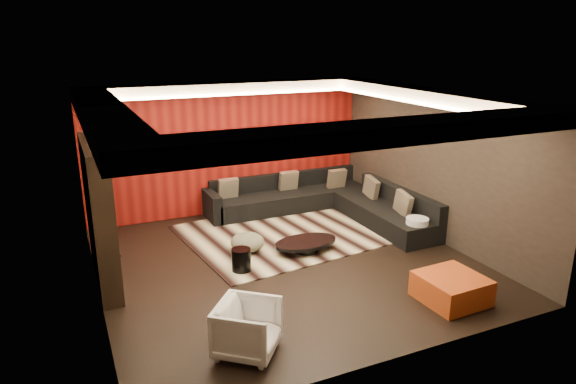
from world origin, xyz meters
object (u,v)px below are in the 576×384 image
armchair (247,329)px  white_side_table (417,231)px  sectional_sofa (325,203)px  coffee_table (306,246)px  orange_ottoman (451,288)px  drum_stool (241,260)px

armchair → white_side_table: bearing=-25.4°
armchair → sectional_sofa: size_ratio=0.20×
coffee_table → orange_ottoman: bearing=-64.7°
drum_stool → sectional_sofa: 3.16m
coffee_table → armchair: bearing=-129.3°
coffee_table → white_side_table: white_side_table is taller
armchair → drum_stool: bearing=21.7°
drum_stool → orange_ottoman: 3.27m
white_side_table → armchair: (-3.99, -1.89, 0.07)m
armchair → sectional_sofa: 5.16m
orange_ottoman → armchair: size_ratio=1.19×
orange_ottoman → armchair: (-3.13, 0.01, 0.14)m
drum_stool → armchair: 2.26m
white_side_table → orange_ottoman: 2.09m
drum_stool → sectional_sofa: sectional_sofa is taller
white_side_table → armchair: bearing=-154.6°
sectional_sofa → coffee_table: bearing=-127.7°
coffee_table → drum_stool: bearing=-168.6°
drum_stool → sectional_sofa: bearing=36.3°
orange_ottoman → sectional_sofa: bearing=88.7°
orange_ottoman → sectional_sofa: size_ratio=0.24×
white_side_table → sectional_sofa: size_ratio=0.14×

